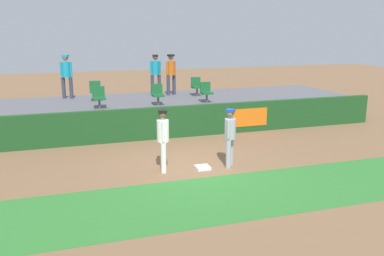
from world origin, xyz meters
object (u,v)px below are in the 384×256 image
object	(u,v)px
seat_front_center	(158,93)
seat_front_left	(99,96)
seat_back_right	(197,85)
spectator_capped	(156,71)
player_runner_visitor	(230,134)
seat_front_right	(206,91)
seat_back_left	(95,90)
player_fielder_home	(163,136)
spectator_casual	(171,72)
first_base	(203,167)
spectator_hooded	(66,73)

from	to	relation	value
seat_front_center	seat_front_left	xyz separation A→B (m)	(-2.31, 0.00, 0.00)
seat_back_right	spectator_capped	world-z (taller)	spectator_capped
player_runner_visitor	seat_front_left	xyz separation A→B (m)	(-3.23, 5.21, 0.47)
seat_front_right	seat_front_center	xyz separation A→B (m)	(-2.06, 0.00, 0.00)
seat_front_center	player_runner_visitor	bearing A→B (deg)	-79.96
seat_front_center	seat_back_left	bearing A→B (deg)	141.59
player_fielder_home	player_runner_visitor	size ratio (longest dim) A/B	1.03
player_runner_visitor	seat_front_right	bearing A→B (deg)	-155.35
spectator_capped	seat_front_right	bearing A→B (deg)	122.78
seat_back_left	seat_front_right	bearing A→B (deg)	-22.55
seat_front_center	spectator_casual	size ratio (longest dim) A/B	0.45
player_fielder_home	seat_front_right	bearing A→B (deg)	159.23
seat_back_left	spectator_casual	world-z (taller)	spectator_casual
seat_back_left	seat_front_center	bearing A→B (deg)	-38.41
seat_front_right	spectator_capped	world-z (taller)	spectator_capped
first_base	seat_front_center	xyz separation A→B (m)	(-0.08, 5.19, 1.44)
seat_front_right	seat_back_right	bearing A→B (deg)	84.22
spectator_hooded	spectator_capped	size ratio (longest dim) A/B	1.04
first_base	spectator_hooded	size ratio (longest dim) A/B	0.21
seat_back_left	seat_back_right	xyz separation A→B (m)	(4.52, -0.00, -0.00)
seat_front_right	spectator_capped	bearing A→B (deg)	116.54
seat_front_left	spectator_capped	world-z (taller)	spectator_capped
seat_back_left	spectator_casual	bearing A→B (deg)	9.76
spectator_casual	player_fielder_home	bearing A→B (deg)	51.78
seat_front_right	spectator_hooded	size ratio (longest dim) A/B	0.44
spectator_capped	player_runner_visitor	bearing A→B (deg)	98.47
player_runner_visitor	spectator_capped	distance (m)	8.20
first_base	seat_front_center	world-z (taller)	seat_front_center
first_base	seat_front_right	bearing A→B (deg)	69.08
seat_back_right	spectator_casual	world-z (taller)	spectator_casual
seat_front_left	spectator_capped	xyz separation A→B (m)	(2.91, 2.92, 0.58)
first_base	spectator_casual	bearing A→B (deg)	81.52
player_fielder_home	spectator_capped	size ratio (longest dim) A/B	0.98
spectator_capped	spectator_casual	size ratio (longest dim) A/B	0.98
first_base	player_runner_visitor	distance (m)	1.28
first_base	seat_front_center	distance (m)	5.38
seat_front_right	spectator_capped	size ratio (longest dim) A/B	0.46
seat_back_right	spectator_capped	xyz separation A→B (m)	(-1.64, 1.12, 0.58)
spectator_casual	player_runner_visitor	bearing A→B (deg)	66.54
first_base	spectator_capped	xyz separation A→B (m)	(0.52, 8.11, 2.02)
first_base	player_fielder_home	bearing A→B (deg)	170.23
seat_front_left	spectator_casual	xyz separation A→B (m)	(3.52, 2.40, 0.60)
player_runner_visitor	seat_front_center	distance (m)	5.31
spectator_hooded	player_runner_visitor	bearing A→B (deg)	140.67
first_base	player_runner_visitor	world-z (taller)	player_runner_visitor
spectator_capped	seat_back_left	bearing A→B (deg)	27.51
player_fielder_home	spectator_casual	world-z (taller)	spectator_casual
seat_front_center	seat_front_left	bearing A→B (deg)	179.99
seat_front_right	seat_front_left	xyz separation A→B (m)	(-4.37, 0.00, 0.00)
spectator_casual	seat_back_right	bearing A→B (deg)	128.61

